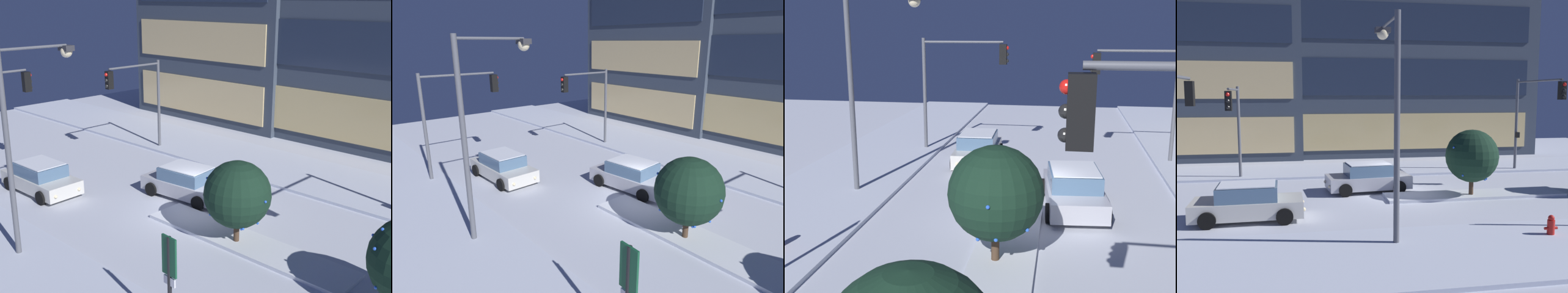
{
  "view_description": "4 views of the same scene",
  "coord_description": "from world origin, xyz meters",
  "views": [
    {
      "loc": [
        14.26,
        -14.67,
        9.2
      ],
      "look_at": [
        0.49,
        -0.17,
        3.28
      ],
      "focal_mm": 46.83,
      "sensor_mm": 36.0,
      "label": 1
    },
    {
      "loc": [
        9.91,
        -11.41,
        7.39
      ],
      "look_at": [
        -1.83,
        -1.37,
        2.8
      ],
      "focal_mm": 32.53,
      "sensor_mm": 36.0,
      "label": 2
    },
    {
      "loc": [
        15.59,
        1.02,
        6.31
      ],
      "look_at": [
        1.04,
        -1.44,
        2.81
      ],
      "focal_mm": 45.72,
      "sensor_mm": 36.0,
      "label": 3
    },
    {
      "loc": [
        -5.24,
        -20.55,
        4.99
      ],
      "look_at": [
        -1.84,
        -0.88,
        2.64
      ],
      "focal_mm": 39.99,
      "sensor_mm": 36.0,
      "label": 4
    }
  ],
  "objects": [
    {
      "name": "traffic_light_corner_far_right",
      "position": [
        9.04,
        4.11,
        4.21
      ],
      "size": [
        0.32,
        5.29,
        6.06
      ],
      "rotation": [
        0.0,
        0.0,
        -1.57
      ],
      "color": "#565960",
      "rests_on": "ground"
    },
    {
      "name": "car_far",
      "position": [
        -1.66,
        1.49,
        0.71
      ],
      "size": [
        4.49,
        2.47,
        1.49
      ],
      "rotation": [
        0.0,
        0.0,
        3.24
      ],
      "color": "#B7B7C1",
      "rests_on": "ground"
    },
    {
      "name": "office_tower_secondary",
      "position": [
        -11.59,
        17.54,
        6.1
      ],
      "size": [
        13.56,
        9.69,
        12.2
      ],
      "color": "#384251",
      "rests_on": "ground"
    },
    {
      "name": "curb_strip_near",
      "position": [
        0.0,
        -7.95,
        0.07
      ],
      "size": [
        52.0,
        5.2,
        0.14
      ],
      "primitive_type": "cube",
      "color": "silver",
      "rests_on": "ground"
    },
    {
      "name": "traffic_light_corner_far_left",
      "position": [
        -8.66,
        4.5,
        3.86
      ],
      "size": [
        0.32,
        4.06,
        5.51
      ],
      "rotation": [
        0.0,
        0.0,
        -1.57
      ],
      "color": "#565960",
      "rests_on": "ground"
    },
    {
      "name": "median_strip",
      "position": [
        3.38,
        -0.47,
        0.07
      ],
      "size": [
        9.0,
        1.8,
        0.14
      ],
      "primitive_type": "cube",
      "color": "silver",
      "rests_on": "ground"
    },
    {
      "name": "curb_strip_far",
      "position": [
        0.0,
        7.95,
        0.07
      ],
      "size": [
        52.0,
        5.2,
        0.14
      ],
      "primitive_type": "cube",
      "color": "silver",
      "rests_on": "ground"
    },
    {
      "name": "decorated_tree_median",
      "position": [
        3.13,
        -0.67,
        2.05
      ],
      "size": [
        2.64,
        2.58,
        3.34
      ],
      "color": "#473323",
      "rests_on": "ground"
    },
    {
      "name": "ground",
      "position": [
        0.0,
        0.0,
        0.0
      ],
      "size": [
        52.0,
        52.0,
        0.0
      ],
      "primitive_type": "plane",
      "color": "silver"
    },
    {
      "name": "car_near",
      "position": [
        -7.25,
        -2.95,
        0.71
      ],
      "size": [
        4.47,
        2.2,
        1.49
      ],
      "rotation": [
        0.0,
        0.0,
        0.03
      ],
      "color": "silver",
      "rests_on": "ground"
    },
    {
      "name": "street_lamp_arched",
      "position": [
        -2.07,
        -6.13,
        4.99
      ],
      "size": [
        0.56,
        2.91,
        7.65
      ],
      "rotation": [
        0.0,
        0.0,
        1.56
      ],
      "color": "#565960",
      "rests_on": "ground"
    },
    {
      "name": "fire_hydrant",
      "position": [
        3.46,
        -7.02,
        0.4
      ],
      "size": [
        0.48,
        0.26,
        0.83
      ],
      "color": "red",
      "rests_on": "ground"
    }
  ]
}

